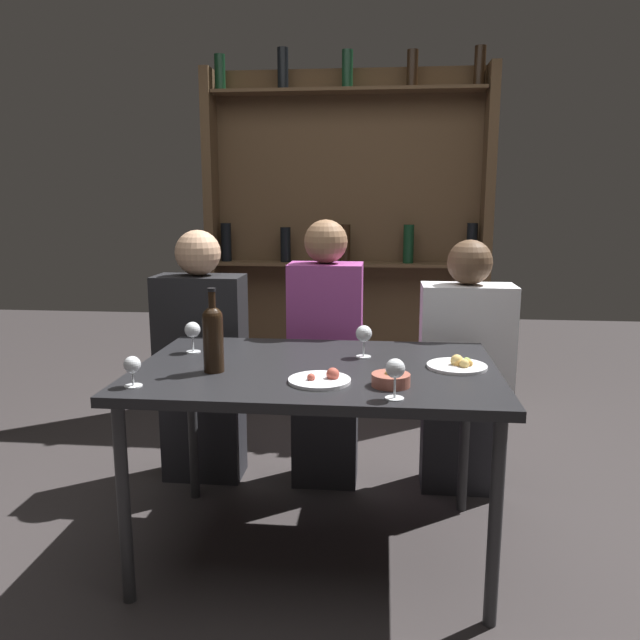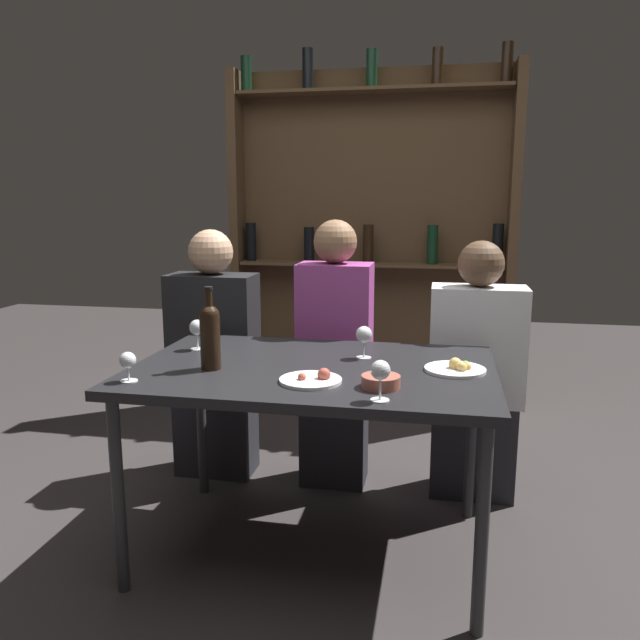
{
  "view_description": "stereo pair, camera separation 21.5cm",
  "coord_description": "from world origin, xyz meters",
  "px_view_note": "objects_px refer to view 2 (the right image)",
  "views": [
    {
      "loc": [
        0.24,
        -2.24,
        1.37
      ],
      "look_at": [
        0.0,
        0.13,
        0.9
      ],
      "focal_mm": 35.0,
      "sensor_mm": 36.0,
      "label": 1
    },
    {
      "loc": [
        0.45,
        -2.21,
        1.37
      ],
      "look_at": [
        0.0,
        0.13,
        0.9
      ],
      "focal_mm": 35.0,
      "sensor_mm": 36.0,
      "label": 2
    }
  ],
  "objects_px": {
    "food_plate_0": "(456,368)",
    "food_plate_1": "(312,379)",
    "seated_person_left": "(214,361)",
    "seated_person_right": "(475,379)",
    "wine_glass_2": "(128,362)",
    "wine_glass_1": "(197,329)",
    "wine_glass_0": "(380,372)",
    "wine_glass_3": "(364,336)",
    "wine_bottle": "(210,333)",
    "seated_person_center": "(335,361)",
    "snack_bowl": "(381,381)"
  },
  "relations": [
    {
      "from": "food_plate_0",
      "to": "seated_person_right",
      "type": "distance_m",
      "value": 0.64
    },
    {
      "from": "seated_person_left",
      "to": "seated_person_center",
      "type": "bearing_deg",
      "value": 0.0
    },
    {
      "from": "snack_bowl",
      "to": "wine_glass_1",
      "type": "bearing_deg",
      "value": 154.14
    },
    {
      "from": "food_plate_0",
      "to": "food_plate_1",
      "type": "relative_size",
      "value": 1.03
    },
    {
      "from": "wine_glass_1",
      "to": "snack_bowl",
      "type": "height_order",
      "value": "wine_glass_1"
    },
    {
      "from": "seated_person_left",
      "to": "wine_glass_3",
      "type": "bearing_deg",
      "value": -30.34
    },
    {
      "from": "wine_glass_2",
      "to": "seated_person_center",
      "type": "bearing_deg",
      "value": 59.27
    },
    {
      "from": "seated_person_right",
      "to": "wine_bottle",
      "type": "bearing_deg",
      "value": -143.58
    },
    {
      "from": "snack_bowl",
      "to": "seated_person_left",
      "type": "bearing_deg",
      "value": 136.89
    },
    {
      "from": "wine_glass_0",
      "to": "food_plate_0",
      "type": "height_order",
      "value": "wine_glass_0"
    },
    {
      "from": "wine_glass_3",
      "to": "snack_bowl",
      "type": "distance_m",
      "value": 0.4
    },
    {
      "from": "wine_glass_1",
      "to": "food_plate_1",
      "type": "bearing_deg",
      "value": -33.06
    },
    {
      "from": "wine_bottle",
      "to": "wine_glass_0",
      "type": "xyz_separation_m",
      "value": [
        0.65,
        -0.25,
        -0.04
      ]
    },
    {
      "from": "seated_person_center",
      "to": "wine_glass_1",
      "type": "bearing_deg",
      "value": -137.49
    },
    {
      "from": "wine_bottle",
      "to": "wine_glass_2",
      "type": "height_order",
      "value": "wine_bottle"
    },
    {
      "from": "wine_glass_0",
      "to": "wine_glass_1",
      "type": "relative_size",
      "value": 1.03
    },
    {
      "from": "snack_bowl",
      "to": "food_plate_1",
      "type": "bearing_deg",
      "value": 174.95
    },
    {
      "from": "seated_person_left",
      "to": "seated_person_right",
      "type": "xyz_separation_m",
      "value": [
        1.26,
        0.0,
        -0.02
      ]
    },
    {
      "from": "wine_glass_0",
      "to": "seated_person_center",
      "type": "bearing_deg",
      "value": 107.41
    },
    {
      "from": "wine_bottle",
      "to": "seated_person_left",
      "type": "distance_m",
      "value": 0.84
    },
    {
      "from": "wine_glass_2",
      "to": "wine_glass_1",
      "type": "bearing_deg",
      "value": 83.15
    },
    {
      "from": "seated_person_left",
      "to": "seated_person_center",
      "type": "height_order",
      "value": "seated_person_center"
    },
    {
      "from": "wine_glass_3",
      "to": "wine_bottle",
      "type": "bearing_deg",
      "value": -153.6
    },
    {
      "from": "food_plate_1",
      "to": "seated_person_left",
      "type": "height_order",
      "value": "seated_person_left"
    },
    {
      "from": "seated_person_left",
      "to": "seated_person_right",
      "type": "bearing_deg",
      "value": 0.0
    },
    {
      "from": "wine_bottle",
      "to": "seated_person_left",
      "type": "xyz_separation_m",
      "value": [
        -0.27,
        0.73,
        -0.31
      ]
    },
    {
      "from": "wine_glass_0",
      "to": "seated_person_center",
      "type": "relative_size",
      "value": 0.1
    },
    {
      "from": "seated_person_center",
      "to": "food_plate_0",
      "type": "bearing_deg",
      "value": -47.31
    },
    {
      "from": "wine_glass_3",
      "to": "food_plate_0",
      "type": "bearing_deg",
      "value": -19.58
    },
    {
      "from": "wine_glass_1",
      "to": "wine_glass_2",
      "type": "relative_size",
      "value": 1.21
    },
    {
      "from": "food_plate_0",
      "to": "snack_bowl",
      "type": "height_order",
      "value": "snack_bowl"
    },
    {
      "from": "food_plate_1",
      "to": "wine_glass_0",
      "type": "bearing_deg",
      "value": -32.65
    },
    {
      "from": "seated_person_center",
      "to": "wine_glass_0",
      "type": "bearing_deg",
      "value": -72.59
    },
    {
      "from": "wine_glass_3",
      "to": "food_plate_1",
      "type": "xyz_separation_m",
      "value": [
        -0.13,
        -0.36,
        -0.08
      ]
    },
    {
      "from": "wine_glass_2",
      "to": "seated_person_center",
      "type": "relative_size",
      "value": 0.08
    },
    {
      "from": "seated_person_center",
      "to": "seated_person_right",
      "type": "distance_m",
      "value": 0.66
    },
    {
      "from": "wine_bottle",
      "to": "wine_glass_2",
      "type": "xyz_separation_m",
      "value": [
        -0.22,
        -0.21,
        -0.06
      ]
    },
    {
      "from": "food_plate_0",
      "to": "food_plate_1",
      "type": "xyz_separation_m",
      "value": [
        -0.49,
        -0.23,
        -0.0
      ]
    },
    {
      "from": "food_plate_0",
      "to": "food_plate_1",
      "type": "distance_m",
      "value": 0.54
    },
    {
      "from": "food_plate_1",
      "to": "seated_person_center",
      "type": "height_order",
      "value": "seated_person_center"
    },
    {
      "from": "wine_bottle",
      "to": "wine_glass_3",
      "type": "height_order",
      "value": "wine_bottle"
    },
    {
      "from": "food_plate_0",
      "to": "wine_glass_2",
      "type": "bearing_deg",
      "value": -162.66
    },
    {
      "from": "wine_bottle",
      "to": "wine_glass_1",
      "type": "distance_m",
      "value": 0.32
    },
    {
      "from": "wine_glass_0",
      "to": "snack_bowl",
      "type": "distance_m",
      "value": 0.15
    },
    {
      "from": "wine_glass_1",
      "to": "snack_bowl",
      "type": "relative_size",
      "value": 0.97
    },
    {
      "from": "wine_glass_2",
      "to": "wine_glass_0",
      "type": "bearing_deg",
      "value": -2.88
    },
    {
      "from": "wine_glass_1",
      "to": "seated_person_center",
      "type": "xyz_separation_m",
      "value": [
        0.5,
        0.46,
        -0.23
      ]
    },
    {
      "from": "food_plate_0",
      "to": "food_plate_1",
      "type": "height_order",
      "value": "food_plate_0"
    },
    {
      "from": "wine_glass_1",
      "to": "seated_person_left",
      "type": "xyz_separation_m",
      "value": [
        -0.1,
        0.46,
        -0.26
      ]
    },
    {
      "from": "wine_glass_0",
      "to": "wine_glass_3",
      "type": "distance_m",
      "value": 0.53
    }
  ]
}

